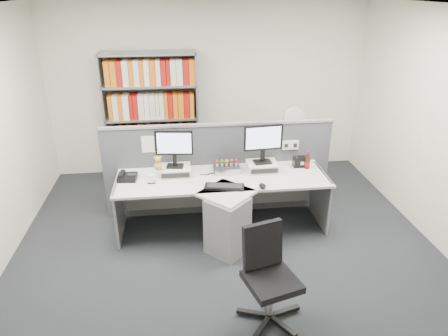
{
  "coord_description": "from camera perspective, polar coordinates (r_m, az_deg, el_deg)",
  "views": [
    {
      "loc": [
        -0.51,
        -3.66,
        2.88
      ],
      "look_at": [
        0.0,
        0.65,
        0.92
      ],
      "focal_mm": 32.64,
      "sensor_mm": 36.0,
      "label": 1
    }
  ],
  "objects": [
    {
      "name": "ground",
      "position": [
        4.68,
        0.96,
        -13.63
      ],
      "size": [
        5.5,
        5.5,
        0.0
      ],
      "primitive_type": "plane",
      "color": "#2B2E33",
      "rests_on": "ground"
    },
    {
      "name": "speaker",
      "position": [
        5.37,
        10.74,
        0.89
      ],
      "size": [
        0.2,
        0.11,
        0.13
      ],
      "primitive_type": "cube",
      "color": "black",
      "rests_on": "desk"
    },
    {
      "name": "desk_fan",
      "position": [
        6.19,
        9.68,
        6.61
      ],
      "size": [
        0.32,
        0.19,
        0.54
      ],
      "color": "white",
      "rests_on": "filing_cabinet"
    },
    {
      "name": "desk_calendar",
      "position": [
        4.91,
        -10.14,
        -1.58
      ],
      "size": [
        0.09,
        0.07,
        0.11
      ],
      "color": "black",
      "rests_on": "desk"
    },
    {
      "name": "shelving_unit",
      "position": [
        6.41,
        -9.99,
        6.62
      ],
      "size": [
        1.41,
        0.4,
        2.0
      ],
      "color": "gray",
      "rests_on": "ground"
    },
    {
      "name": "office_chair",
      "position": [
        3.83,
        6.2,
        -14.37
      ],
      "size": [
        0.61,
        0.59,
        0.92
      ],
      "color": "silver",
      "rests_on": "ground"
    },
    {
      "name": "filing_cabinet",
      "position": [
        6.43,
        9.26,
        0.77
      ],
      "size": [
        0.45,
        0.61,
        0.7
      ],
      "color": "gray",
      "rests_on": "ground"
    },
    {
      "name": "desktop_pc",
      "position": [
        5.15,
        0.35,
        -0.0
      ],
      "size": [
        0.32,
        0.28,
        0.08
      ],
      "color": "black",
      "rests_on": "desk"
    },
    {
      "name": "plush_toy",
      "position": [
        4.98,
        -9.21,
        0.51
      ],
      "size": [
        0.11,
        0.11,
        0.18
      ],
      "color": "gold",
      "rests_on": "monitor_riser_left"
    },
    {
      "name": "room_shell",
      "position": [
        3.85,
        1.14,
        7.89
      ],
      "size": [
        5.04,
        5.54,
        2.72
      ],
      "color": "white",
      "rests_on": "ground"
    },
    {
      "name": "keyboard",
      "position": [
        4.74,
        0.04,
        -2.63
      ],
      "size": [
        0.48,
        0.25,
        0.03
      ],
      "color": "black",
      "rests_on": "desk"
    },
    {
      "name": "monitor_left",
      "position": [
        4.97,
        -7.01,
        3.12
      ],
      "size": [
        0.46,
        0.17,
        0.47
      ],
      "color": "black",
      "rests_on": "monitor_riser_left"
    },
    {
      "name": "desk",
      "position": [
        4.92,
        0.08,
        -5.19
      ],
      "size": [
        2.6,
        1.2,
        0.72
      ],
      "color": "silver",
      "rests_on": "ground"
    },
    {
      "name": "cola_bottle",
      "position": [
        5.32,
        11.59,
        0.84
      ],
      "size": [
        0.07,
        0.07,
        0.23
      ],
      "color": "#3F190A",
      "rests_on": "desk"
    },
    {
      "name": "monitor_riser_left",
      "position": [
        5.1,
        -6.83,
        -0.35
      ],
      "size": [
        0.38,
        0.31,
        0.1
      ],
      "color": "beige",
      "rests_on": "desk"
    },
    {
      "name": "figurines",
      "position": [
        5.09,
        0.38,
        0.88
      ],
      "size": [
        0.29,
        0.05,
        0.09
      ],
      "color": "beige",
      "rests_on": "desktop_pc"
    },
    {
      "name": "mouse",
      "position": [
        4.76,
        5.42,
        -2.5
      ],
      "size": [
        0.08,
        0.13,
        0.05
      ],
      "primitive_type": "ellipsoid",
      "color": "black",
      "rests_on": "desk"
    },
    {
      "name": "desk_phone",
      "position": [
        5.06,
        -13.43,
        -1.22
      ],
      "size": [
        0.24,
        0.22,
        0.1
      ],
      "color": "black",
      "rests_on": "desk"
    },
    {
      "name": "monitor_riser_right",
      "position": [
        5.2,
        5.37,
        0.24
      ],
      "size": [
        0.38,
        0.31,
        0.1
      ],
      "color": "beige",
      "rests_on": "desk"
    },
    {
      "name": "monitor_right",
      "position": [
        5.07,
        5.52,
        3.85
      ],
      "size": [
        0.49,
        0.17,
        0.5
      ],
      "color": "black",
      "rests_on": "monitor_riser_right"
    },
    {
      "name": "partition",
      "position": [
        5.42,
        -0.69,
        -0.03
      ],
      "size": [
        3.0,
        0.08,
        1.27
      ],
      "color": "#494B53",
      "rests_on": "ground"
    }
  ]
}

